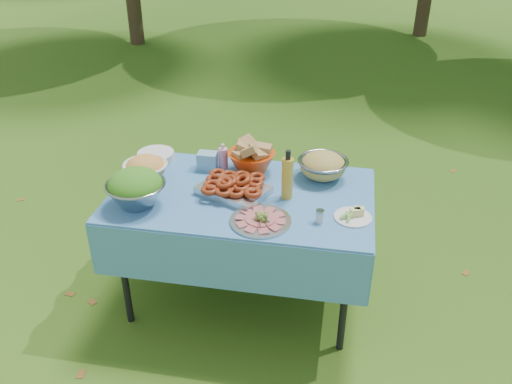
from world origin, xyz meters
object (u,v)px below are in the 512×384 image
at_px(bread_bowl, 252,157).
at_px(pasta_bowl_steel, 323,165).
at_px(picnic_table, 242,248).
at_px(plate_stack, 156,156).
at_px(salad_bowl, 136,188).
at_px(charcuterie_platter, 261,216).
at_px(oil_bottle, 287,175).

bearing_deg(bread_bowl, pasta_bowl_steel, -0.63).
bearing_deg(picnic_table, bread_bowl, 88.64).
distance_m(plate_stack, bread_bowl, 0.62).
xyz_separation_m(salad_bowl, plate_stack, (-0.08, 0.52, -0.08)).
xyz_separation_m(picnic_table, bread_bowl, (0.01, 0.28, 0.47)).
xyz_separation_m(pasta_bowl_steel, charcuterie_platter, (-0.28, -0.53, -0.04)).
height_order(plate_stack, pasta_bowl_steel, pasta_bowl_steel).
bearing_deg(oil_bottle, bread_bowl, 132.49).
relative_size(plate_stack, oil_bottle, 0.79).
distance_m(picnic_table, pasta_bowl_steel, 0.69).
height_order(picnic_table, oil_bottle, oil_bottle).
relative_size(plate_stack, pasta_bowl_steel, 0.78).
height_order(picnic_table, pasta_bowl_steel, pasta_bowl_steel).
distance_m(bread_bowl, oil_bottle, 0.37).
bearing_deg(oil_bottle, charcuterie_platter, -110.76).
distance_m(salad_bowl, bread_bowl, 0.73).
distance_m(picnic_table, oil_bottle, 0.58).
relative_size(picnic_table, oil_bottle, 5.09).
bearing_deg(salad_bowl, plate_stack, 98.27).
bearing_deg(oil_bottle, picnic_table, -178.35).
height_order(pasta_bowl_steel, oil_bottle, oil_bottle).
bearing_deg(plate_stack, charcuterie_platter, -36.68).
relative_size(plate_stack, charcuterie_platter, 0.71).
bearing_deg(pasta_bowl_steel, charcuterie_platter, -117.44).
bearing_deg(salad_bowl, picnic_table, 21.84).
height_order(salad_bowl, pasta_bowl_steel, salad_bowl).
height_order(plate_stack, bread_bowl, bread_bowl).
height_order(salad_bowl, plate_stack, salad_bowl).
height_order(salad_bowl, oil_bottle, oil_bottle).
xyz_separation_m(plate_stack, bread_bowl, (0.61, -0.03, 0.07)).
height_order(picnic_table, bread_bowl, bread_bowl).
bearing_deg(plate_stack, salad_bowl, -81.73).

